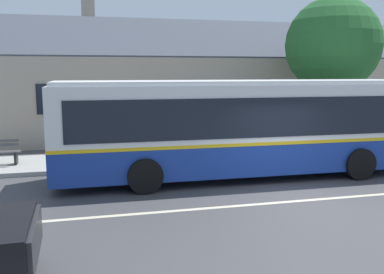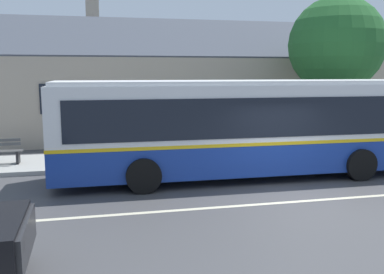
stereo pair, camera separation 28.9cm
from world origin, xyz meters
The scene contains 6 objects.
ground_plane centered at (0.00, 0.00, 0.00)m, with size 300.00×300.00×0.00m, color #424244.
sidewalk_far centered at (0.00, 6.00, 0.07)m, with size 60.00×3.00×0.15m, color #9E9E99.
lane_divider_stripe centered at (0.00, 0.00, 0.00)m, with size 60.00×0.16×0.01m, color beige.
community_building centered at (1.54, 13.80, 2.14)m, with size 24.59×8.80×7.25m.
transit_bus centered at (-0.64, 2.90, 1.67)m, with size 11.68×2.87×3.10m.
street_tree_primary centered at (5.24, 7.14, 4.37)m, with size 4.12×4.12×6.57m.
Camera 2 is at (-5.12, -9.91, 3.38)m, focal length 40.00 mm.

